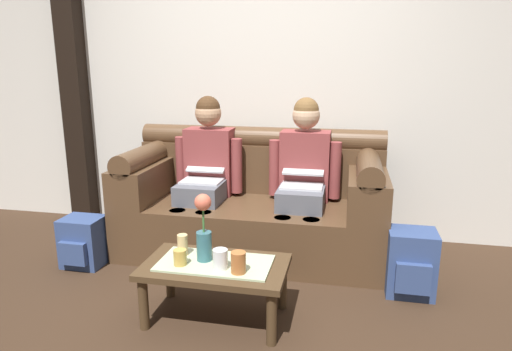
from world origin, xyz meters
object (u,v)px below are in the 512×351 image
at_px(cup_near_left, 183,245).
at_px(cup_near_right, 220,259).
at_px(person_left, 206,168).
at_px(cup_far_left, 180,257).
at_px(cup_far_center, 238,262).
at_px(coffee_table, 215,271).
at_px(flower_vase, 204,229).
at_px(couch, 254,205).
at_px(backpack_right, 411,263).
at_px(backpack_left, 83,242).
at_px(person_right, 303,173).

bearing_deg(cup_near_left, cup_near_right, -26.28).
relative_size(person_left, cup_far_left, 13.49).
distance_m(person_left, cup_far_center, 1.30).
distance_m(coffee_table, cup_near_left, 0.26).
height_order(coffee_table, flower_vase, flower_vase).
xyz_separation_m(couch, cup_far_center, (0.16, -1.16, 0.04)).
height_order(cup_far_center, backpack_right, cup_far_center).
bearing_deg(cup_near_right, flower_vase, 143.59).
distance_m(flower_vase, backpack_left, 1.26).
relative_size(flower_vase, cup_near_left, 3.16).
xyz_separation_m(coffee_table, cup_far_center, (0.16, -0.10, 0.12)).
xyz_separation_m(couch, person_right, (0.39, -0.00, 0.28)).
bearing_deg(cup_far_left, person_left, 100.48).
relative_size(flower_vase, cup_far_center, 3.34).
bearing_deg(cup_far_center, couch, 98.09).
bearing_deg(backpack_right, person_left, 161.57).
bearing_deg(flower_vase, backpack_right, 23.23).
relative_size(person_right, cup_near_left, 9.68).
xyz_separation_m(backpack_right, backpack_left, (-2.32, -0.05, -0.03)).
bearing_deg(couch, cup_far_left, -99.18).
distance_m(couch, cup_near_right, 1.13).
bearing_deg(cup_near_right, backpack_right, 29.26).
bearing_deg(flower_vase, person_left, 107.27).
bearing_deg(cup_near_right, person_left, 111.55).
bearing_deg(person_right, flower_vase, -113.90).
distance_m(couch, backpack_right, 1.27).
relative_size(person_right, backpack_left, 3.32).
height_order(person_right, backpack_left, person_right).
distance_m(flower_vase, cup_near_right, 0.20).
xyz_separation_m(cup_near_right, backpack_left, (-1.23, 0.56, -0.23)).
relative_size(backpack_right, backpack_left, 1.17).
height_order(cup_far_left, backpack_left, cup_far_left).
xyz_separation_m(person_left, cup_near_right, (0.44, -1.13, -0.25)).
distance_m(person_right, backpack_right, 1.02).
height_order(person_left, backpack_right, person_left).
bearing_deg(cup_near_right, cup_near_left, 153.72).
relative_size(cup_far_left, backpack_left, 0.25).
xyz_separation_m(person_left, cup_near_left, (0.17, -0.99, -0.24)).
bearing_deg(flower_vase, cup_near_left, 163.69).
height_order(cup_near_right, backpack_right, cup_near_right).
bearing_deg(person_left, cup_far_center, -64.33).
height_order(person_left, cup_far_left, person_left).
height_order(couch, person_left, person_left).
xyz_separation_m(cup_far_center, cup_far_left, (-0.35, 0.03, -0.01)).
distance_m(person_right, cup_far_left, 1.29).
relative_size(person_left, flower_vase, 3.07).
relative_size(couch, cup_far_left, 22.29).
bearing_deg(coffee_table, cup_near_right, -53.75).
relative_size(couch, person_left, 1.65).
bearing_deg(cup_far_left, backpack_left, 150.32).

